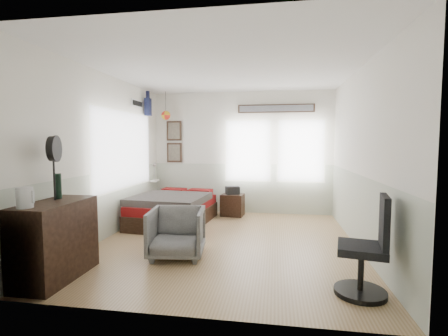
% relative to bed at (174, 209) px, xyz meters
% --- Properties ---
extents(ground_plane, '(4.00, 4.50, 0.01)m').
position_rel_bed_xyz_m(ground_plane, '(1.20, -1.04, -0.29)').
color(ground_plane, '#9E7747').
extents(room_shell, '(4.02, 4.52, 2.71)m').
position_rel_bed_xyz_m(room_shell, '(1.12, -0.85, 1.33)').
color(room_shell, silver).
rests_on(room_shell, ground_plane).
extents(wall_decor, '(3.55, 1.32, 1.44)m').
position_rel_bed_xyz_m(wall_decor, '(0.10, 0.92, 1.82)').
color(wall_decor, '#311D14').
rests_on(wall_decor, room_shell).
extents(bed, '(1.44, 1.92, 0.58)m').
position_rel_bed_xyz_m(bed, '(0.00, 0.00, 0.00)').
color(bed, black).
rests_on(bed, ground_plane).
extents(dresser, '(0.48, 1.00, 0.90)m').
position_rel_bed_xyz_m(dresser, '(-0.54, -2.71, 0.17)').
color(dresser, black).
rests_on(dresser, ground_plane).
extents(armchair, '(0.82, 0.84, 0.68)m').
position_rel_bed_xyz_m(armchair, '(0.63, -1.80, 0.06)').
color(armchair, gray).
rests_on(armchair, ground_plane).
extents(nightstand, '(0.51, 0.42, 0.47)m').
position_rel_bed_xyz_m(nightstand, '(1.05, 0.84, -0.05)').
color(nightstand, black).
rests_on(nightstand, ground_plane).
extents(task_chair, '(0.54, 0.54, 1.05)m').
position_rel_bed_xyz_m(task_chair, '(2.90, -2.59, 0.15)').
color(task_chair, black).
rests_on(task_chair, ground_plane).
extents(kettle, '(0.19, 0.16, 0.22)m').
position_rel_bed_xyz_m(kettle, '(-0.60, -3.07, 0.73)').
color(kettle, silver).
rests_on(kettle, dresser).
extents(bottle, '(0.08, 0.08, 0.31)m').
position_rel_bed_xyz_m(bottle, '(-0.63, -2.50, 0.77)').
color(bottle, black).
rests_on(bottle, dresser).
extents(stand_fan, '(0.16, 0.30, 0.76)m').
position_rel_bed_xyz_m(stand_fan, '(-0.60, -2.60, 1.21)').
color(stand_fan, black).
rests_on(stand_fan, dresser).
extents(black_bag, '(0.34, 0.28, 0.17)m').
position_rel_bed_xyz_m(black_bag, '(1.05, 0.84, 0.27)').
color(black_bag, black).
rests_on(black_bag, nightstand).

